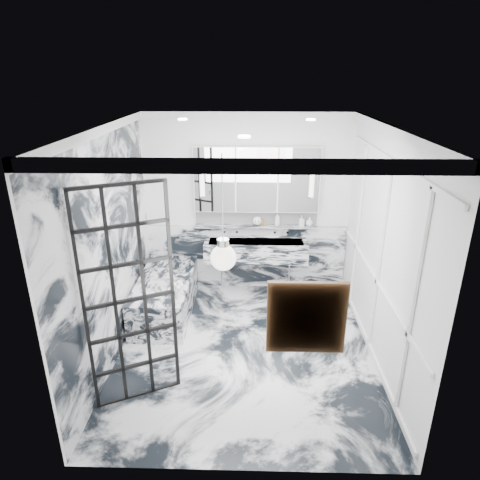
{
  "coord_description": "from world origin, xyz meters",
  "views": [
    {
      "loc": [
        0.07,
        -4.61,
        3.34
      ],
      "look_at": [
        -0.07,
        0.5,
        1.32
      ],
      "focal_mm": 32.0,
      "sensor_mm": 36.0,
      "label": 1
    }
  ],
  "objects_px": {
    "mirror_cabinet": "(257,179)",
    "trough_sink": "(256,250)",
    "bathtub": "(166,295)",
    "crittall_door": "(130,300)"
  },
  "relations": [
    {
      "from": "mirror_cabinet",
      "to": "trough_sink",
      "type": "bearing_deg",
      "value": -90.0
    },
    {
      "from": "crittall_door",
      "to": "bathtub",
      "type": "distance_m",
      "value": 1.98
    },
    {
      "from": "trough_sink",
      "to": "bathtub",
      "type": "distance_m",
      "value": 1.55
    },
    {
      "from": "trough_sink",
      "to": "bathtub",
      "type": "xyz_separation_m",
      "value": [
        -1.33,
        -0.66,
        -0.45
      ]
    },
    {
      "from": "trough_sink",
      "to": "crittall_door",
      "type": "bearing_deg",
      "value": -118.15
    },
    {
      "from": "bathtub",
      "to": "crittall_door",
      "type": "bearing_deg",
      "value": -88.94
    },
    {
      "from": "crittall_door",
      "to": "trough_sink",
      "type": "bearing_deg",
      "value": 36.42
    },
    {
      "from": "trough_sink",
      "to": "bathtub",
      "type": "relative_size",
      "value": 0.97
    },
    {
      "from": "crittall_door",
      "to": "mirror_cabinet",
      "type": "xyz_separation_m",
      "value": [
        1.29,
        2.59,
        0.63
      ]
    },
    {
      "from": "crittall_door",
      "to": "trough_sink",
      "type": "height_order",
      "value": "crittall_door"
    }
  ]
}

